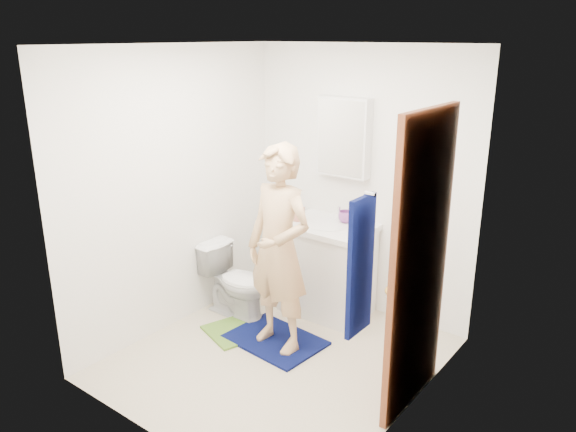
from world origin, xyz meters
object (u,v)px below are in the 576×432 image
at_px(vanity_cabinet, 327,271).
at_px(soap_dispenser, 299,211).
at_px(toilet, 236,281).
at_px(medicine_cabinet, 344,137).
at_px(toothbrush_cup, 346,217).
at_px(man, 279,249).
at_px(towel, 360,267).

xyz_separation_m(vanity_cabinet, soap_dispenser, (-0.26, -0.08, 0.54)).
bearing_deg(toilet, medicine_cabinet, -37.85).
height_order(soap_dispenser, toothbrush_cup, soap_dispenser).
bearing_deg(man, soap_dispenser, 119.50).
xyz_separation_m(towel, soap_dispenser, (-1.44, 1.41, -0.31)).
height_order(towel, toothbrush_cup, towel).
bearing_deg(soap_dispenser, man, -66.04).
distance_m(soap_dispenser, toothbrush_cup, 0.42).
bearing_deg(man, toothbrush_cup, 92.08).
height_order(towel, man, man).
bearing_deg(toothbrush_cup, medicine_cabinet, 137.98).
distance_m(toilet, soap_dispenser, 0.86).
bearing_deg(vanity_cabinet, soap_dispenser, -163.06).
xyz_separation_m(toilet, toothbrush_cup, (0.72, 0.69, 0.57)).
relative_size(toilet, toothbrush_cup, 4.89).
relative_size(towel, toilet, 1.21).
bearing_deg(medicine_cabinet, towel, -55.39).
bearing_deg(toilet, towel, -116.87).
xyz_separation_m(medicine_cabinet, soap_dispenser, (-0.26, -0.30, -0.66)).
xyz_separation_m(vanity_cabinet, toilet, (-0.62, -0.56, -0.07)).
distance_m(vanity_cabinet, toothbrush_cup, 0.53).
distance_m(vanity_cabinet, toilet, 0.84).
relative_size(toilet, soap_dispenser, 3.62).
height_order(vanity_cabinet, medicine_cabinet, medicine_cabinet).
bearing_deg(toothbrush_cup, towel, -56.32).
xyz_separation_m(vanity_cabinet, man, (0.05, -0.77, 0.46)).
xyz_separation_m(toilet, man, (0.66, -0.21, 0.53)).
relative_size(medicine_cabinet, soap_dispenser, 3.84).
relative_size(towel, soap_dispenser, 4.39).
distance_m(towel, toilet, 2.22).
bearing_deg(man, towel, -26.74).
bearing_deg(toilet, toothbrush_cup, -45.69).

